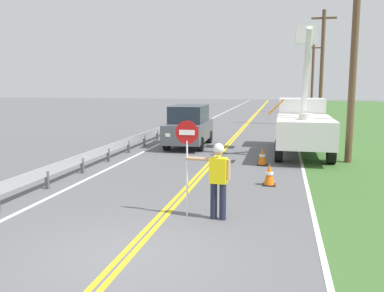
# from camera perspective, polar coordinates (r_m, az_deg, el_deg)

# --- Properties ---
(ground_plane) EXTENTS (160.00, 160.00, 0.00)m
(ground_plane) POSITION_cam_1_polar(r_m,az_deg,el_deg) (8.11, -9.04, -14.70)
(ground_plane) COLOR #5B5B5E
(centerline_yellow_left) EXTENTS (0.11, 110.00, 0.01)m
(centerline_yellow_left) POSITION_cam_1_polar(r_m,az_deg,el_deg) (27.26, 6.25, 1.82)
(centerline_yellow_left) COLOR yellow
(centerline_yellow_left) RESTS_ON ground
(centerline_yellow_right) EXTENTS (0.11, 110.00, 0.01)m
(centerline_yellow_right) POSITION_cam_1_polar(r_m,az_deg,el_deg) (27.24, 6.62, 1.81)
(centerline_yellow_right) COLOR yellow
(centerline_yellow_right) RESTS_ON ground
(edge_line_right) EXTENTS (0.12, 110.00, 0.01)m
(edge_line_right) POSITION_cam_1_polar(r_m,az_deg,el_deg) (27.12, 14.02, 1.58)
(edge_line_right) COLOR silver
(edge_line_right) RESTS_ON ground
(edge_line_left) EXTENTS (0.12, 110.00, 0.01)m
(edge_line_left) POSITION_cam_1_polar(r_m,az_deg,el_deg) (27.84, -0.96, 2.01)
(edge_line_left) COLOR silver
(edge_line_left) RESTS_ON ground
(flagger_worker) EXTENTS (1.08, 0.28, 1.83)m
(flagger_worker) POSITION_cam_1_polar(r_m,az_deg,el_deg) (9.73, 3.61, -4.17)
(flagger_worker) COLOR #1E2338
(flagger_worker) RESTS_ON ground
(stop_sign_paddle) EXTENTS (0.56, 0.04, 2.33)m
(stop_sign_paddle) POSITION_cam_1_polar(r_m,az_deg,el_deg) (9.83, -0.69, -0.09)
(stop_sign_paddle) COLOR silver
(stop_sign_paddle) RESTS_ON ground
(utility_bucket_truck) EXTENTS (2.67, 6.81, 5.77)m
(utility_bucket_truck) POSITION_cam_1_polar(r_m,az_deg,el_deg) (19.79, 15.04, 3.17)
(utility_bucket_truck) COLOR silver
(utility_bucket_truck) RESTS_ON ground
(oncoming_suv_nearest) EXTENTS (2.01, 4.65, 2.10)m
(oncoming_suv_nearest) POSITION_cam_1_polar(r_m,az_deg,el_deg) (21.15, -0.39, 2.80)
(oncoming_suv_nearest) COLOR #4C5156
(oncoming_suv_nearest) RESTS_ON ground
(utility_pole_near) EXTENTS (1.80, 0.28, 8.91)m
(utility_pole_near) POSITION_cam_1_polar(r_m,az_deg,el_deg) (17.91, 21.49, 12.65)
(utility_pole_near) COLOR brown
(utility_pole_near) RESTS_ON ground
(utility_pole_mid) EXTENTS (1.80, 0.28, 8.59)m
(utility_pole_mid) POSITION_cam_1_polar(r_m,az_deg,el_deg) (33.04, 17.47, 10.43)
(utility_pole_mid) COLOR brown
(utility_pole_mid) RESTS_ON ground
(utility_pole_far) EXTENTS (1.80, 0.28, 7.66)m
(utility_pole_far) POSITION_cam_1_polar(r_m,az_deg,el_deg) (47.83, 16.30, 9.22)
(utility_pole_far) COLOR brown
(utility_pole_far) RESTS_ON ground
(traffic_cone_lead) EXTENTS (0.40, 0.40, 0.70)m
(traffic_cone_lead) POSITION_cam_1_polar(r_m,az_deg,el_deg) (13.33, 10.61, -3.93)
(traffic_cone_lead) COLOR orange
(traffic_cone_lead) RESTS_ON ground
(traffic_cone_mid) EXTENTS (0.40, 0.40, 0.70)m
(traffic_cone_mid) POSITION_cam_1_polar(r_m,az_deg,el_deg) (16.58, 9.68, -1.46)
(traffic_cone_mid) COLOR orange
(traffic_cone_mid) RESTS_ON ground
(guardrail_left_shoulder) EXTENTS (0.10, 32.00, 0.71)m
(guardrail_left_shoulder) POSITION_cam_1_polar(r_m,az_deg,el_deg) (22.65, -5.67, 1.77)
(guardrail_left_shoulder) COLOR #9EA0A3
(guardrail_left_shoulder) RESTS_ON ground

